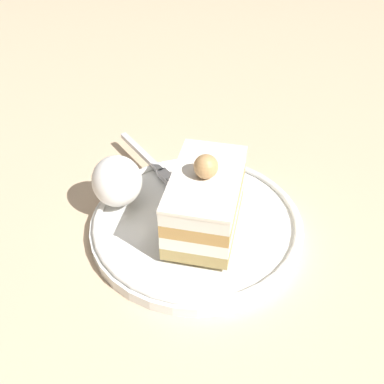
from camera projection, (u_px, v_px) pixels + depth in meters
ground_plane at (201, 247)px, 0.42m from camera, size 2.40×2.40×0.00m
dessert_plate at (192, 224)px, 0.43m from camera, size 0.19×0.19×0.02m
cake_slice at (205, 200)px, 0.40m from camera, size 0.11×0.09×0.07m
whipped_cream_dollop at (117, 181)px, 0.42m from camera, size 0.04×0.04×0.05m
fork at (154, 164)px, 0.48m from camera, size 0.11×0.06×0.00m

